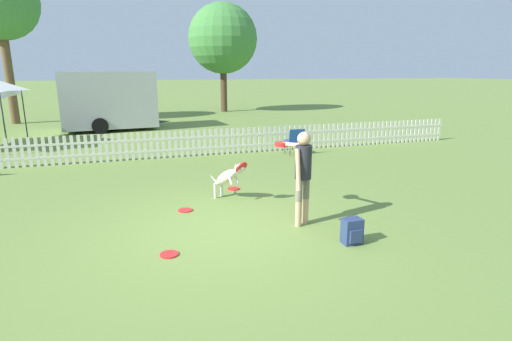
# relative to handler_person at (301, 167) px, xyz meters

# --- Properties ---
(ground_plane) EXTENTS (240.00, 240.00, 0.00)m
(ground_plane) POSITION_rel_handler_person_xyz_m (-1.44, 0.07, -1.03)
(ground_plane) COLOR olive
(handler_person) EXTENTS (0.43, 1.10, 1.64)m
(handler_person) POSITION_rel_handler_person_xyz_m (0.00, 0.00, 0.00)
(handler_person) COLOR tan
(handler_person) RESTS_ON ground_plane
(leaping_dog) EXTENTS (0.64, 1.04, 0.90)m
(leaping_dog) POSITION_rel_handler_person_xyz_m (-0.87, 1.64, -0.51)
(leaping_dog) COLOR beige
(leaping_dog) RESTS_ON ground_plane
(frisbee_near_handler) EXTENTS (0.27, 0.27, 0.02)m
(frisbee_near_handler) POSITION_rel_handler_person_xyz_m (-1.82, 1.30, -1.02)
(frisbee_near_handler) COLOR red
(frisbee_near_handler) RESTS_ON ground_plane
(frisbee_near_dog) EXTENTS (0.27, 0.27, 0.02)m
(frisbee_near_dog) POSITION_rel_handler_person_xyz_m (-2.33, -0.54, -1.02)
(frisbee_near_dog) COLOR red
(frisbee_near_dog) RESTS_ON ground_plane
(frisbee_midfield) EXTENTS (0.27, 0.27, 0.02)m
(frisbee_midfield) POSITION_rel_handler_person_xyz_m (-0.56, 2.40, -1.02)
(frisbee_midfield) COLOR red
(frisbee_midfield) RESTS_ON ground_plane
(backpack_on_grass) EXTENTS (0.30, 0.25, 0.40)m
(backpack_on_grass) POSITION_rel_handler_person_xyz_m (0.42, -1.02, -0.83)
(backpack_on_grass) COLOR navy
(backpack_on_grass) RESTS_ON ground_plane
(picket_fence) EXTENTS (20.51, 0.04, 0.84)m
(picket_fence) POSITION_rel_handler_person_xyz_m (-1.44, 6.29, -0.61)
(picket_fence) COLOR silver
(picket_fence) RESTS_ON ground_plane
(folding_chair_center) EXTENTS (0.51, 0.53, 0.84)m
(folding_chair_center) POSITION_rel_handler_person_xyz_m (2.33, 5.53, -0.53)
(folding_chair_center) COLOR #333338
(folding_chair_center) RESTS_ON ground_plane
(equipment_trailer) EXTENTS (4.89, 2.73, 2.59)m
(equipment_trailer) POSITION_rel_handler_person_xyz_m (-3.41, 13.38, 0.33)
(equipment_trailer) COLOR #B7B7B7
(equipment_trailer) RESTS_ON ground_plane
(tree_left_grove) EXTENTS (4.39, 4.39, 6.81)m
(tree_left_grove) POSITION_rel_handler_person_xyz_m (3.55, 19.91, 3.57)
(tree_left_grove) COLOR #4C3823
(tree_left_grove) RESTS_ON ground_plane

